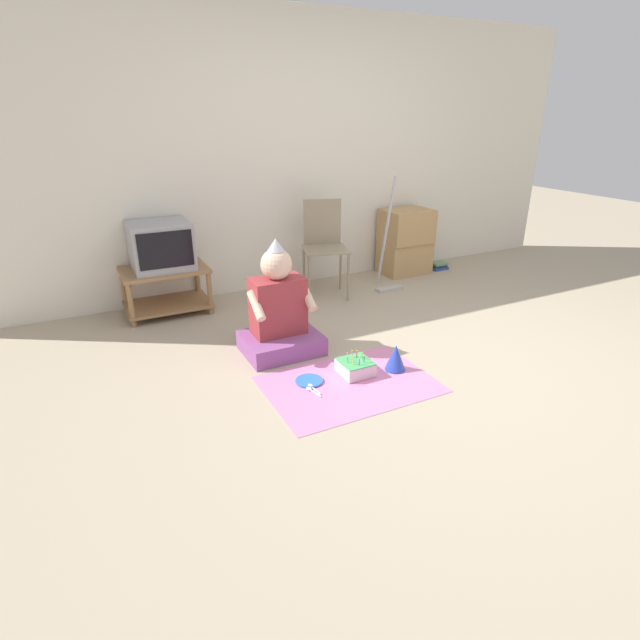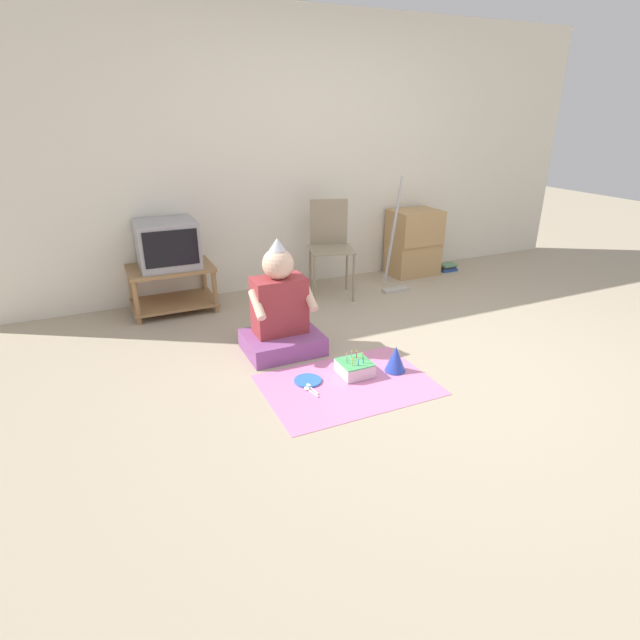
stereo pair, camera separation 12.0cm
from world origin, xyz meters
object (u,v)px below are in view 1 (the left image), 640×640
object	(u,v)px
person_seated	(279,315)
dust_mop	(388,258)
folding_chair	(324,241)
birthday_cake	(355,367)
tv	(161,246)
party_hat_blue	(396,357)
book_pile	(439,266)
paper_plate	(309,381)
cardboard_box_stack	(405,241)

from	to	relation	value
person_seated	dust_mop	bearing A→B (deg)	28.64
folding_chair	birthday_cake	world-z (taller)	folding_chair
tv	person_seated	world-z (taller)	person_seated
birthday_cake	party_hat_blue	distance (m)	0.29
folding_chair	book_pile	distance (m)	1.62
person_seated	paper_plate	xyz separation A→B (m)	(-0.01, -0.54, -0.28)
tv	person_seated	xyz separation A→B (m)	(0.60, -1.18, -0.32)
person_seated	birthday_cake	xyz separation A→B (m)	(0.32, -0.58, -0.24)
person_seated	paper_plate	bearing A→B (deg)	-91.53
folding_chair	person_seated	bearing A→B (deg)	-131.62
folding_chair	cardboard_box_stack	bearing A→B (deg)	10.38
folding_chair	party_hat_blue	bearing A→B (deg)	-99.90
cardboard_box_stack	party_hat_blue	world-z (taller)	cardboard_box_stack
cardboard_box_stack	person_seated	distance (m)	2.32
cardboard_box_stack	party_hat_blue	distance (m)	2.33
tv	book_pile	size ratio (longest dim) A/B	2.55
folding_chair	book_pile	xyz separation A→B (m)	(1.54, 0.13, -0.49)
tv	paper_plate	size ratio (longest dim) A/B	2.71
book_pile	person_seated	distance (m)	2.69
cardboard_box_stack	paper_plate	bearing A→B (deg)	-139.15
birthday_cake	party_hat_blue	world-z (taller)	party_hat_blue
tv	person_seated	size ratio (longest dim) A/B	0.59
folding_chair	cardboard_box_stack	size ratio (longest dim) A/B	1.29
party_hat_blue	paper_plate	size ratio (longest dim) A/B	0.99
birthday_cake	party_hat_blue	xyz separation A→B (m)	(0.28, -0.07, 0.04)
tv	book_pile	distance (m)	3.08
dust_mop	paper_plate	distance (m)	2.06
book_pile	party_hat_blue	distance (m)	2.55
folding_chair	party_hat_blue	size ratio (longest dim) A/B	4.95
tv	cardboard_box_stack	size ratio (longest dim) A/B	0.72
party_hat_blue	paper_plate	xyz separation A→B (m)	(-0.61, 0.11, -0.09)
cardboard_box_stack	birthday_cake	size ratio (longest dim) A/B	3.27
book_pile	person_seated	xyz separation A→B (m)	(-2.43, -1.12, 0.26)
dust_mop	person_seated	distance (m)	1.72
birthday_cake	party_hat_blue	size ratio (longest dim) A/B	1.17
birthday_cake	cardboard_box_stack	bearing A→B (deg)	46.70
tv	person_seated	distance (m)	1.36
tv	book_pile	xyz separation A→B (m)	(3.02, -0.06, -0.57)
birthday_cake	dust_mop	bearing A→B (deg)	49.62
folding_chair	book_pile	bearing A→B (deg)	4.76
birthday_cake	person_seated	bearing A→B (deg)	118.82
tv	party_hat_blue	world-z (taller)	tv
paper_plate	person_seated	bearing A→B (deg)	88.47
paper_plate	dust_mop	bearing A→B (deg)	41.74
book_pile	birthday_cake	world-z (taller)	birthday_cake
tv	birthday_cake	distance (m)	2.06
cardboard_box_stack	paper_plate	size ratio (longest dim) A/B	3.79
tv	birthday_cake	bearing A→B (deg)	-62.57
cardboard_box_stack	birthday_cake	distance (m)	2.46
person_seated	tv	bearing A→B (deg)	116.74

